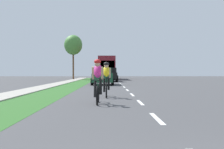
{
  "coord_description": "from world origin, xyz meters",
  "views": [
    {
      "loc": [
        -1.17,
        -1.75,
        1.13
      ],
      "look_at": [
        -0.88,
        23.97,
        0.92
      ],
      "focal_mm": 46.84,
      "sensor_mm": 36.0,
      "label": 1
    }
  ],
  "objects_px": {
    "cyclist_lead": "(98,81)",
    "bus_maroon": "(107,67)",
    "sedan_dark_green": "(103,76)",
    "street_tree_far": "(73,45)",
    "pickup_black": "(109,75)",
    "suv_silver": "(108,73)",
    "cyclist_trailing": "(106,79)"
  },
  "relations": [
    {
      "from": "cyclist_lead",
      "to": "bus_maroon",
      "type": "height_order",
      "value": "bus_maroon"
    },
    {
      "from": "sedan_dark_green",
      "to": "street_tree_far",
      "type": "relative_size",
      "value": 0.62
    },
    {
      "from": "pickup_black",
      "to": "bus_maroon",
      "type": "bearing_deg",
      "value": 91.34
    },
    {
      "from": "pickup_black",
      "to": "suv_silver",
      "type": "bearing_deg",
      "value": 90.1
    },
    {
      "from": "bus_maroon",
      "to": "pickup_black",
      "type": "bearing_deg",
      "value": -88.66
    },
    {
      "from": "cyclist_trailing",
      "to": "pickup_black",
      "type": "height_order",
      "value": "pickup_black"
    },
    {
      "from": "cyclist_trailing",
      "to": "sedan_dark_green",
      "type": "relative_size",
      "value": 0.4
    },
    {
      "from": "sedan_dark_green",
      "to": "pickup_black",
      "type": "xyz_separation_m",
      "value": [
        0.54,
        9.1,
        0.06
      ]
    },
    {
      "from": "cyclist_lead",
      "to": "street_tree_far",
      "type": "bearing_deg",
      "value": 98.31
    },
    {
      "from": "cyclist_lead",
      "to": "cyclist_trailing",
      "type": "relative_size",
      "value": 1.0
    },
    {
      "from": "cyclist_trailing",
      "to": "street_tree_far",
      "type": "height_order",
      "value": "street_tree_far"
    },
    {
      "from": "cyclist_lead",
      "to": "pickup_black",
      "type": "bearing_deg",
      "value": 89.11
    },
    {
      "from": "sedan_dark_green",
      "to": "street_tree_far",
      "type": "height_order",
      "value": "street_tree_far"
    },
    {
      "from": "cyclist_trailing",
      "to": "sedan_dark_green",
      "type": "height_order",
      "value": "cyclist_trailing"
    },
    {
      "from": "cyclist_lead",
      "to": "street_tree_far",
      "type": "distance_m",
      "value": 36.03
    },
    {
      "from": "cyclist_lead",
      "to": "bus_maroon",
      "type": "relative_size",
      "value": 0.15
    },
    {
      "from": "cyclist_trailing",
      "to": "street_tree_far",
      "type": "bearing_deg",
      "value": 99.49
    },
    {
      "from": "sedan_dark_green",
      "to": "pickup_black",
      "type": "height_order",
      "value": "pickup_black"
    },
    {
      "from": "street_tree_far",
      "to": "bus_maroon",
      "type": "bearing_deg",
      "value": 13.31
    },
    {
      "from": "suv_silver",
      "to": "street_tree_far",
      "type": "height_order",
      "value": "street_tree_far"
    },
    {
      "from": "sedan_dark_green",
      "to": "street_tree_far",
      "type": "xyz_separation_m",
      "value": [
        -5.01,
        19.56,
        4.6
      ]
    },
    {
      "from": "suv_silver",
      "to": "sedan_dark_green",
      "type": "bearing_deg",
      "value": -90.75
    },
    {
      "from": "cyclist_lead",
      "to": "suv_silver",
      "type": "height_order",
      "value": "suv_silver"
    },
    {
      "from": "cyclist_trailing",
      "to": "suv_silver",
      "type": "relative_size",
      "value": 0.37
    },
    {
      "from": "bus_maroon",
      "to": "cyclist_trailing",
      "type": "bearing_deg",
      "value": -89.71
    },
    {
      "from": "sedan_dark_green",
      "to": "bus_maroon",
      "type": "xyz_separation_m",
      "value": [
        0.26,
        20.81,
        1.21
      ]
    },
    {
      "from": "cyclist_lead",
      "to": "pickup_black",
      "type": "relative_size",
      "value": 0.34
    },
    {
      "from": "pickup_black",
      "to": "cyclist_trailing",
      "type": "bearing_deg",
      "value": -90.26
    },
    {
      "from": "cyclist_trailing",
      "to": "suv_silver",
      "type": "bearing_deg",
      "value": 89.94
    },
    {
      "from": "pickup_black",
      "to": "cyclist_lead",
      "type": "bearing_deg",
      "value": -90.89
    },
    {
      "from": "cyclist_trailing",
      "to": "pickup_black",
      "type": "relative_size",
      "value": 0.34
    },
    {
      "from": "street_tree_far",
      "to": "pickup_black",
      "type": "bearing_deg",
      "value": -62.05
    }
  ]
}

